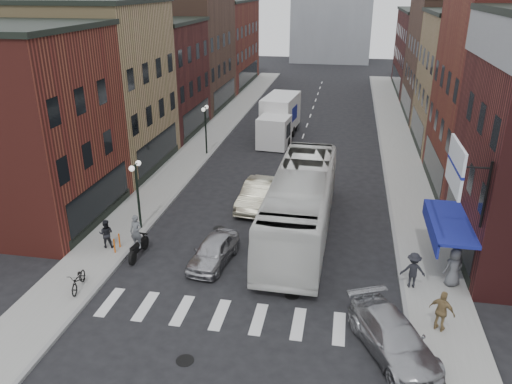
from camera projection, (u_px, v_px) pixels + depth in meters
ground at (253, 279)px, 24.11m from camera, size 160.00×160.00×0.00m
sidewalk_left at (207, 140)px, 45.47m from camera, size 3.00×74.00×0.15m
sidewalk_right at (399, 150)px, 42.61m from camera, size 3.00×74.00×0.15m
curb_left at (223, 141)px, 45.25m from camera, size 0.20×74.00×0.16m
curb_right at (381, 150)px, 42.89m from camera, size 0.20×74.00×0.16m
crosswalk_stripes at (240, 317)px, 21.39m from camera, size 12.00×2.20×0.01m
bldg_left_near at (11, 127)px, 28.54m from camera, size 10.30×9.20×11.30m
bldg_left_mid_a at (90, 87)px, 36.96m from camera, size 10.30×10.20×12.30m
bldg_left_mid_b at (143, 78)px, 46.42m from camera, size 10.30×10.20×10.30m
bldg_left_far_a at (180, 47)px, 55.82m from camera, size 10.30×12.20×13.30m
bldg_left_far_b at (213, 43)px, 68.91m from camera, size 10.30×16.20×11.30m
bldg_right_mid_b at (486, 83)px, 41.18m from camera, size 10.30×10.20×11.30m
bldg_right_far_a at (461, 59)px, 50.96m from camera, size 10.30×12.20×12.30m
bldg_right_far_b at (439, 52)px, 64.05m from camera, size 10.30×16.20×10.30m
awning_blue at (446, 223)px, 23.86m from camera, size 1.80×5.00×0.78m
billboard_sign at (458, 168)px, 20.75m from camera, size 1.52×3.00×3.70m
streetlamp_near at (137, 183)px, 27.86m from camera, size 0.32×1.22×4.11m
streetlamp_far at (205, 121)px, 40.56m from camera, size 0.32×1.22×4.11m
bike_rack at (117, 243)px, 26.36m from camera, size 0.08×0.68×0.80m
box_truck at (279, 119)px, 45.33m from camera, size 3.19×8.84×3.75m
motorcycle_rider at (137, 238)px, 25.68m from camera, size 0.70×2.36×2.40m
transit_bus at (301, 203)px, 27.85m from camera, size 3.37×13.54×3.76m
sedan_left_near at (213, 251)px, 25.29m from camera, size 2.17×4.28×1.40m
sedan_left_far at (258, 194)px, 31.75m from camera, size 2.24×5.21×1.67m
curb_car at (393, 337)px, 19.06m from camera, size 3.95×5.37×1.45m
parked_bicycle at (78, 280)px, 22.96m from camera, size 0.97×1.88×0.94m
ped_left_solo at (106, 234)px, 26.51m from camera, size 0.84×0.58×1.59m
ped_right_a at (413, 270)px, 22.97m from camera, size 1.15×0.61×1.75m
ped_right_b at (442, 311)px, 20.04m from camera, size 1.18×1.00×1.81m
ped_right_c at (454, 267)px, 23.05m from camera, size 1.10×0.93×1.92m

